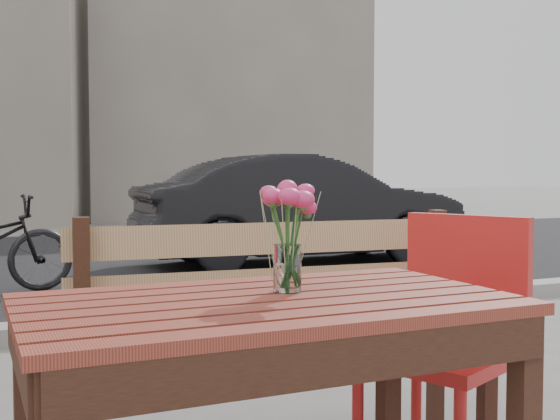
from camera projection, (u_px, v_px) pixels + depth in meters
name	position (u px, v px, depth m)	size (l,w,h in m)	color
street	(69.00, 286.00, 6.64)	(30.00, 8.12, 0.12)	black
backdrop_buildings	(19.00, 56.00, 15.04)	(15.50, 4.00, 8.00)	slate
main_table	(268.00, 346.00, 1.83)	(1.26, 0.74, 0.78)	maroon
main_bench	(282.00, 311.00, 2.61)	(1.59, 0.59, 0.97)	#9A724F
red_chair	(449.00, 330.00, 2.45)	(0.62, 0.62, 0.95)	red
main_vase	(287.00, 222.00, 1.91)	(0.17, 0.17, 0.30)	white
parked_car	(301.00, 210.00, 8.48)	(1.38, 3.96, 1.31)	black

